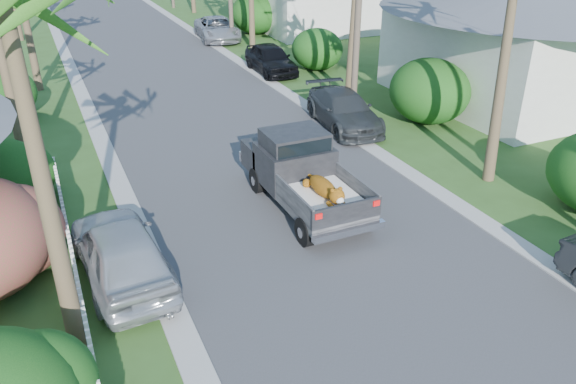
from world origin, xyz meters
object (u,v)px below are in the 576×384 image
pickup_truck (299,169)px  parked_car_rm (344,110)px  parked_car_ln (121,252)px  house_right_near (517,48)px  parked_car_rf (271,59)px  parked_car_rd (217,29)px

pickup_truck → parked_car_rm: bearing=49.1°
pickup_truck → parked_car_ln: (-5.28, -1.81, -0.28)m
parked_car_ln → parked_car_rm: bearing=-148.9°
pickup_truck → parked_car_rm: pickup_truck is taller
pickup_truck → house_right_near: 13.73m
parked_car_ln → house_right_near: house_right_near is taller
parked_car_ln → house_right_near: 19.31m
parked_car_rf → parked_car_rd: 8.79m
parked_car_rf → parked_car_ln: parked_car_ln is taller
parked_car_rf → parked_car_rd: (0.00, 8.79, -0.02)m
pickup_truck → parked_car_rf: 14.13m
parked_car_ln → house_right_near: size_ratio=0.48×
parked_car_rf → house_right_near: bearing=-44.0°
pickup_truck → parked_car_rf: bearing=70.5°
parked_car_rm → house_right_near: size_ratio=0.51×
parked_car_rd → house_right_near: house_right_near is taller
parked_car_rf → house_right_near: (8.00, -8.28, 1.50)m
parked_car_rd → parked_car_ln: size_ratio=1.17×
parked_car_rm → parked_car_ln: parked_car_ln is taller
parked_car_rd → parked_car_ln: (-10.00, -23.91, 0.04)m
parked_car_rm → parked_car_ln: bearing=-138.0°
pickup_truck → parked_car_rf: pickup_truck is taller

